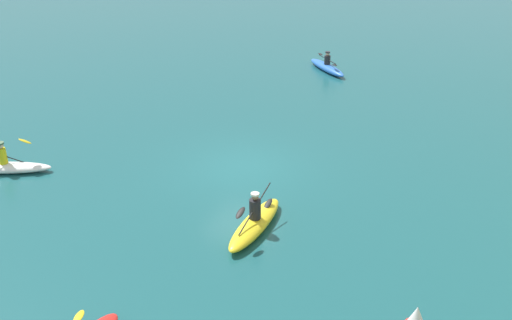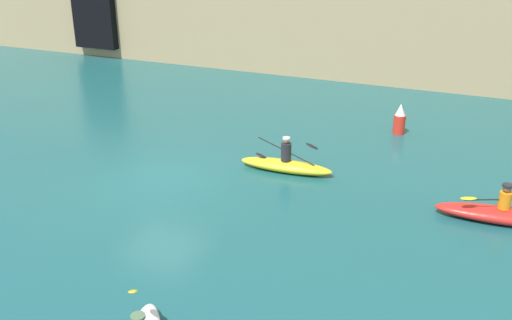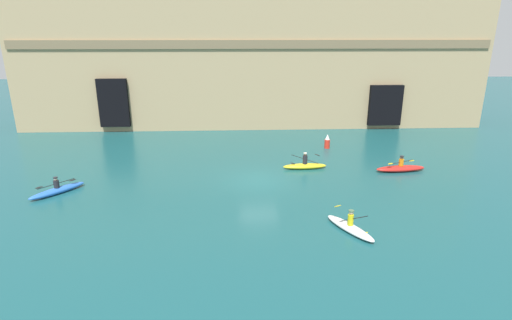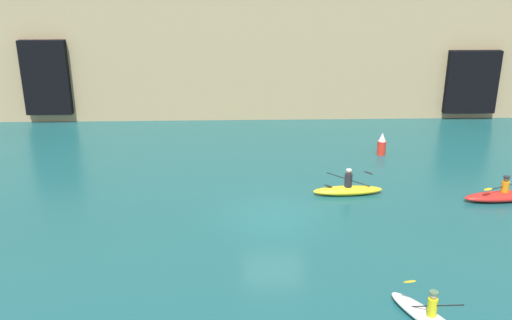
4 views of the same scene
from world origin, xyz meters
The scene contains 4 objects.
ground_plane centered at (0.00, 0.00, 0.00)m, with size 120.00×120.00×0.00m, color #195156.
kayak_white centered at (4.11, -7.09, 0.21)m, with size 2.09×3.13×1.20m.
kayak_blue centered at (-12.26, -1.56, 0.23)m, with size 2.69×3.02×1.05m.
kayak_yellow centered at (3.41, 2.25, 0.25)m, with size 3.13×0.86×1.19m.
Camera 1 is at (15.73, 8.65, 8.86)m, focal length 40.00 mm.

